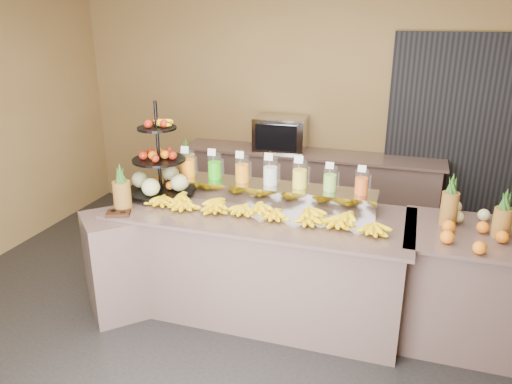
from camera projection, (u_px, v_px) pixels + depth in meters
The scene contains 20 objects.
ground at pixel (249, 327), 4.20m from camera, with size 6.00×6.00×0.00m, color black.
room_envelope at pixel (299, 90), 4.21m from camera, with size 6.04×5.02×2.82m.
buffet_counter at pixel (246, 262), 4.31m from camera, with size 2.75×1.25×0.93m.
right_counter at pixel (470, 287), 3.91m from camera, with size 1.08×0.88×0.93m.
back_ledge at pixel (308, 189), 6.05m from camera, with size 3.10×0.55×0.93m.
pitcher_tray at pixel (270, 193), 4.37m from camera, with size 1.85×0.30×0.15m, color gray.
juice_pitcher_orange_a at pixel (188, 165), 4.54m from camera, with size 0.13×0.13×0.31m.
juice_pitcher_green at pixel (215, 168), 4.46m from camera, with size 0.13×0.13×0.30m.
juice_pitcher_orange_b at pixel (242, 170), 4.39m from camera, with size 0.13×0.13×0.30m.
juice_pitcher_milk at pixel (270, 173), 4.31m from camera, with size 0.13×0.13×0.31m.
juice_pitcher_lemon at pixel (300, 176), 4.24m from camera, with size 0.13×0.13×0.31m.
juice_pitcher_lime at pixel (330, 180), 4.17m from camera, with size 0.11×0.12×0.28m.
juice_pitcher_orange_c at pixel (361, 183), 4.09m from camera, with size 0.11×0.12×0.27m.
banana_heap at pixel (261, 208), 4.04m from camera, with size 2.07×0.19×0.17m.
fruit_stand at pixel (164, 172), 4.45m from camera, with size 0.65×0.65×0.85m.
condiment_caddy at pixel (118, 213), 4.09m from camera, with size 0.19×0.14×0.03m, color black.
pineapple_left_a at pixel (122, 193), 4.14m from camera, with size 0.15×0.15×0.41m.
pineapple_left_b at pixel (187, 167), 4.76m from camera, with size 0.16×0.16×0.46m.
right_fruit_pile at pixel (472, 225), 3.69m from camera, with size 0.50×0.48×0.27m.
oven_warmer at pixel (281, 134), 5.93m from camera, with size 0.60×0.42×0.40m, color gray.
Camera 1 is at (1.15, -3.37, 2.51)m, focal length 35.00 mm.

